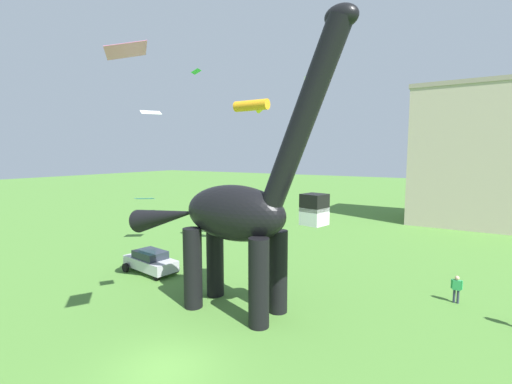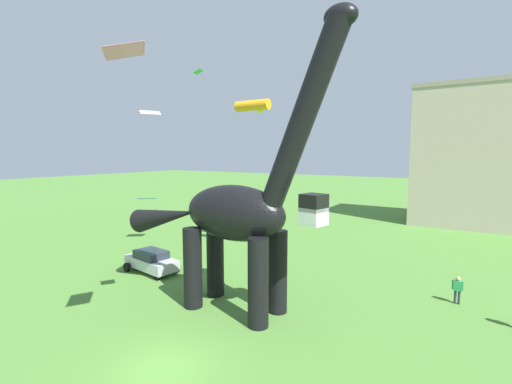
{
  "view_description": "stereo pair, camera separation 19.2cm",
  "coord_description": "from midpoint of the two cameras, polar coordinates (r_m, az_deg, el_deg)",
  "views": [
    {
      "loc": [
        9.84,
        -9.09,
        8.34
      ],
      "look_at": [
        -0.4,
        7.43,
        6.22
      ],
      "focal_mm": 24.85,
      "sensor_mm": 36.0,
      "label": 1
    },
    {
      "loc": [
        10.0,
        -8.98,
        8.34
      ],
      "look_at": [
        -0.4,
        7.43,
        6.22
      ],
      "focal_mm": 24.85,
      "sensor_mm": 36.0,
      "label": 2
    }
  ],
  "objects": [
    {
      "name": "ground_plane",
      "position": [
        15.8,
        -14.96,
        -25.87
      ],
      "size": [
        240.0,
        240.0,
        0.0
      ],
      "primitive_type": "plane",
      "color": "#4C7F33"
    },
    {
      "name": "dinosaur_sculpture",
      "position": [
        18.63,
        -3.98,
        -3.36
      ],
      "size": [
        13.88,
        2.94,
        14.51
      ],
      "rotation": [
        0.0,
        0.0,
        -0.56
      ],
      "color": "black",
      "rests_on": "ground_plane"
    },
    {
      "name": "parked_sedan_left",
      "position": [
        26.46,
        -16.84,
        -10.6
      ],
      "size": [
        4.41,
        2.35,
        1.55
      ],
      "rotation": [
        0.0,
        0.0,
        -0.14
      ],
      "color": "#B7B7BC",
      "rests_on": "ground_plane"
    },
    {
      "name": "person_far_spectator",
      "position": [
        23.27,
        29.37,
        -13.14
      ],
      "size": [
        0.59,
        0.26,
        1.56
      ],
      "rotation": [
        0.0,
        0.0,
        4.49
      ],
      "color": "#2D3347",
      "rests_on": "ground_plane"
    },
    {
      "name": "kite_drifting",
      "position": [
        16.37,
        9.03,
        -2.79
      ],
      "size": [
        1.19,
        1.19,
        1.42
      ],
      "color": "black"
    },
    {
      "name": "kite_far_right",
      "position": [
        28.83,
        -0.57,
        13.68
      ],
      "size": [
        2.98,
        2.51,
        0.87
      ],
      "color": "orange"
    },
    {
      "name": "kite_mid_center",
      "position": [
        16.44,
        -16.92,
        12.17
      ],
      "size": [
        0.99,
        1.05,
        0.21
      ],
      "color": "white"
    },
    {
      "name": "kite_near_high",
      "position": [
        34.71,
        -17.62,
        -1.02
      ],
      "size": [
        2.12,
        2.05,
        0.25
      ],
      "color": "#287AE5"
    },
    {
      "name": "kite_mid_right",
      "position": [
        32.91,
        8.66,
        16.89
      ],
      "size": [
        1.08,
        1.08,
        1.22
      ],
      "color": "white"
    },
    {
      "name": "kite_apex",
      "position": [
        41.79,
        -9.74,
        18.58
      ],
      "size": [
        1.19,
        1.42,
        0.43
      ],
      "color": "green"
    },
    {
      "name": "kite_near_low",
      "position": [
        13.18,
        -20.59,
        20.52
      ],
      "size": [
        2.14,
        2.08,
        0.31
      ],
      "color": "pink"
    },
    {
      "name": "background_building_block",
      "position": [
        48.34,
        32.5,
        4.93
      ],
      "size": [
        14.94,
        9.13,
        16.12
      ],
      "color": "#B7A893",
      "rests_on": "ground_plane"
    }
  ]
}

